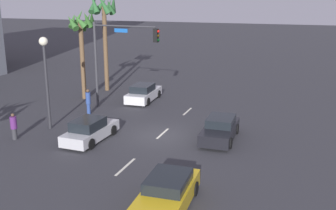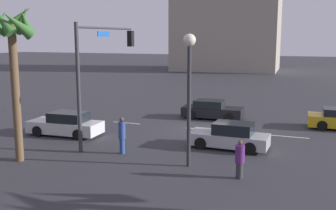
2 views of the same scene
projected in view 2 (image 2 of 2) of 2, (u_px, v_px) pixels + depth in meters
ground_plane at (206, 130)px, 25.39m from camera, size 220.00×220.00×0.00m
lane_stripe_2 at (289, 137)px, 23.58m from camera, size 2.26×0.14×0.01m
lane_stripe_3 at (201, 129)px, 25.52m from camera, size 2.06×0.14×0.01m
lane_stripe_4 at (126, 123)px, 27.42m from camera, size 2.03×0.14×0.01m
car_1 at (66, 124)px, 23.92m from camera, size 4.52×2.03×1.42m
car_4 at (230, 136)px, 21.08m from camera, size 4.24×1.87×1.39m
car_5 at (212, 110)px, 28.84m from camera, size 4.39×2.01×1.35m
traffic_signal at (99, 63)px, 21.37m from camera, size 0.69×5.53×6.60m
streetlamp at (189, 75)px, 17.49m from camera, size 0.56×0.56×6.00m
pedestrian_0 at (240, 159)px, 16.47m from camera, size 0.56×0.56×1.65m
pedestrian_1 at (122, 134)px, 19.99m from camera, size 0.45×0.45×1.89m
palm_tree_2 at (11, 38)px, 18.10m from camera, size 2.66×2.81×7.47m
building_1 at (228, 12)px, 71.30m from camera, size 18.72×14.71×20.74m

